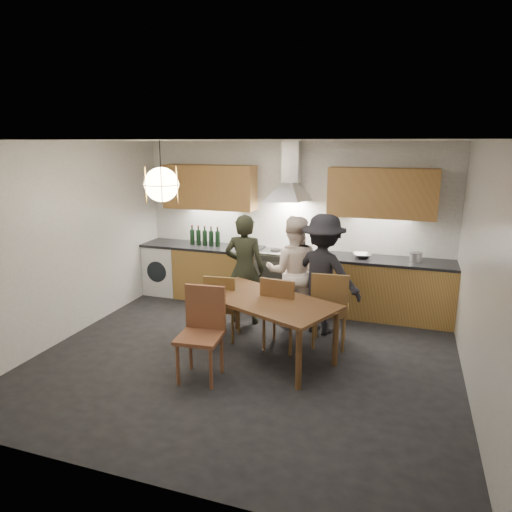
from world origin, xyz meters
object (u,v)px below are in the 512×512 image
(person_mid, at_px, (293,272))
(wine_bottles, at_px, (205,236))
(dining_table, at_px, (264,305))
(chair_front, at_px, (202,326))
(person_right, at_px, (323,274))
(stock_pot, at_px, (415,257))
(mixing_bowl, at_px, (362,256))
(person_left, at_px, (245,269))
(chair_back_left, at_px, (222,303))

(person_mid, distance_m, wine_bottles, 1.88)
(dining_table, relative_size, wine_bottles, 3.63)
(chair_front, xyz_separation_m, person_mid, (0.60, 1.74, 0.21))
(chair_front, xyz_separation_m, person_right, (1.04, 1.66, 0.24))
(person_mid, height_order, wine_bottles, person_mid)
(chair_front, height_order, stock_pot, chair_front)
(mixing_bowl, height_order, wine_bottles, wine_bottles)
(wine_bottles, bearing_deg, dining_table, -48.31)
(chair_front, bearing_deg, person_left, 88.00)
(chair_back_left, xyz_separation_m, stock_pot, (2.39, 1.57, 0.44))
(mixing_bowl, xyz_separation_m, stock_pot, (0.76, 0.03, 0.03))
(mixing_bowl, bearing_deg, wine_bottles, 179.61)
(dining_table, relative_size, person_right, 1.19)
(chair_back_left, height_order, person_right, person_right)
(mixing_bowl, distance_m, wine_bottles, 2.58)
(dining_table, bearing_deg, person_left, 145.11)
(dining_table, xyz_separation_m, chair_front, (-0.50, -0.69, -0.07))
(person_mid, bearing_deg, stock_pot, -167.70)
(person_right, height_order, mixing_bowl, person_right)
(person_left, bearing_deg, stock_pot, -164.34)
(wine_bottles, bearing_deg, mixing_bowl, -0.39)
(person_left, height_order, stock_pot, person_left)
(chair_front, distance_m, person_mid, 1.85)
(chair_front, relative_size, person_right, 0.62)
(person_left, bearing_deg, wine_bottles, -44.93)
(chair_front, height_order, person_right, person_right)
(chair_front, bearing_deg, mixing_bowl, 54.07)
(mixing_bowl, height_order, stock_pot, stock_pot)
(person_right, xyz_separation_m, stock_pot, (1.19, 0.85, 0.13))
(chair_back_left, bearing_deg, mixing_bowl, -143.61)
(person_mid, relative_size, person_right, 0.96)
(person_right, xyz_separation_m, wine_bottles, (-2.14, 0.83, 0.23))
(chair_front, bearing_deg, person_right, 52.72)
(person_mid, xyz_separation_m, stock_pot, (1.63, 0.76, 0.16))
(person_right, bearing_deg, chair_back_left, 45.12)
(chair_back_left, bearing_deg, chair_front, 92.91)
(mixing_bowl, xyz_separation_m, wine_bottles, (-2.58, 0.02, 0.13))
(chair_back_left, height_order, mixing_bowl, mixing_bowl)
(wine_bottles, bearing_deg, chair_front, -66.08)
(stock_pot, bearing_deg, chair_back_left, -146.75)
(chair_front, bearing_deg, person_mid, 65.90)
(person_mid, height_order, stock_pot, person_mid)
(person_left, xyz_separation_m, person_mid, (0.69, 0.10, -0.00))
(person_left, height_order, mixing_bowl, person_left)
(person_right, height_order, wine_bottles, person_right)
(person_mid, distance_m, person_right, 0.45)
(chair_back_left, relative_size, person_mid, 0.57)
(dining_table, distance_m, person_mid, 1.07)
(chair_back_left, relative_size, chair_front, 0.88)
(mixing_bowl, bearing_deg, chair_back_left, -136.78)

